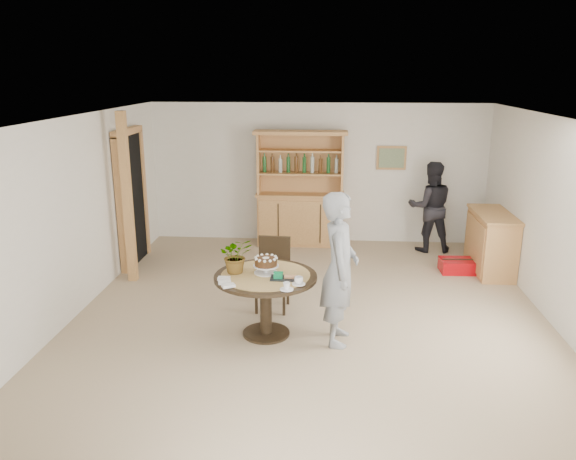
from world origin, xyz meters
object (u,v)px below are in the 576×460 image
(hutch, at_px, (300,207))
(teen_boy, at_px, (339,269))
(dining_chair, at_px, (273,269))
(sideboard, at_px, (491,242))
(red_suitcase, at_px, (460,266))
(adult_person, at_px, (430,207))
(dining_table, at_px, (266,287))

(hutch, relative_size, teen_boy, 1.15)
(teen_boy, bearing_deg, hutch, 12.48)
(hutch, bearing_deg, dining_chair, -93.94)
(hutch, xyz_separation_m, teen_boy, (0.65, -3.80, 0.20))
(sideboard, height_order, red_suitcase, sideboard)
(adult_person, bearing_deg, sideboard, 125.32)
(hutch, height_order, dining_chair, hutch)
(adult_person, xyz_separation_m, red_suitcase, (0.32, -1.08, -0.68))
(adult_person, height_order, red_suitcase, adult_person)
(hutch, height_order, dining_table, hutch)
(red_suitcase, bearing_deg, sideboard, 7.79)
(red_suitcase, bearing_deg, adult_person, 104.81)
(hutch, distance_m, red_suitcase, 2.95)
(red_suitcase, bearing_deg, hutch, 151.12)
(adult_person, bearing_deg, hutch, -9.02)
(dining_table, xyz_separation_m, teen_boy, (0.85, -0.10, 0.28))
(hutch, distance_m, dining_table, 3.70)
(dining_table, bearing_deg, adult_person, 54.59)
(dining_chair, relative_size, teen_boy, 0.53)
(dining_chair, height_order, teen_boy, teen_boy)
(dining_table, xyz_separation_m, adult_person, (2.46, 3.45, 0.18))
(dining_chair, distance_m, teen_boy, 1.30)
(hutch, bearing_deg, red_suitcase, -27.16)
(sideboard, xyz_separation_m, teen_boy, (-2.39, -2.55, 0.41))
(sideboard, relative_size, dining_table, 1.05)
(hutch, xyz_separation_m, sideboard, (3.04, -1.24, -0.22))
(teen_boy, bearing_deg, dining_table, 86.09)
(sideboard, bearing_deg, dining_chair, -153.35)
(dining_table, relative_size, red_suitcase, 1.96)
(sideboard, xyz_separation_m, dining_table, (-3.24, -2.45, 0.13))
(dining_chair, bearing_deg, sideboard, 30.55)
(teen_boy, relative_size, adult_person, 1.13)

